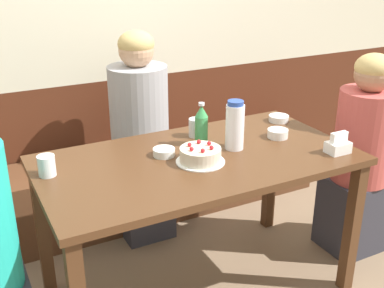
# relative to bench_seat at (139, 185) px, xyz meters

# --- Properties ---
(ground_plane) EXTENTS (12.00, 12.00, 0.00)m
(ground_plane) POSITION_rel_bench_seat_xyz_m (0.00, -0.83, -0.23)
(ground_plane) COLOR #846B51
(back_wall) EXTENTS (4.80, 0.04, 2.50)m
(back_wall) POSITION_rel_bench_seat_xyz_m (0.00, 0.22, 1.02)
(back_wall) COLOR #4C2314
(back_wall) RESTS_ON ground_plane
(bench_seat) EXTENTS (2.60, 0.38, 0.47)m
(bench_seat) POSITION_rel_bench_seat_xyz_m (0.00, 0.00, 0.00)
(bench_seat) COLOR #56331E
(bench_seat) RESTS_ON ground_plane
(dining_table) EXTENTS (1.50, 0.80, 0.76)m
(dining_table) POSITION_rel_bench_seat_xyz_m (0.00, -0.83, 0.44)
(dining_table) COLOR #4C2D19
(dining_table) RESTS_ON ground_plane
(birthday_cake) EXTENTS (0.23, 0.23, 0.09)m
(birthday_cake) POSITION_rel_bench_seat_xyz_m (-0.02, -0.89, 0.57)
(birthday_cake) COLOR white
(birthday_cake) RESTS_ON dining_table
(water_pitcher) EXTENTS (0.09, 0.09, 0.25)m
(water_pitcher) POSITION_rel_bench_seat_xyz_m (0.21, -0.82, 0.65)
(water_pitcher) COLOR white
(water_pitcher) RESTS_ON dining_table
(soju_bottle) EXTENTS (0.07, 0.07, 0.22)m
(soju_bottle) POSITION_rel_bench_seat_xyz_m (0.09, -0.70, 0.64)
(soju_bottle) COLOR #388E4C
(soju_bottle) RESTS_ON dining_table
(napkin_holder) EXTENTS (0.11, 0.08, 0.11)m
(napkin_holder) POSITION_rel_bench_seat_xyz_m (0.62, -1.09, 0.57)
(napkin_holder) COLOR white
(napkin_holder) RESTS_ON dining_table
(bowl_soup_white) EXTENTS (0.11, 0.11, 0.03)m
(bowl_soup_white) POSITION_rel_bench_seat_xyz_m (0.65, -0.59, 0.55)
(bowl_soup_white) COLOR white
(bowl_soup_white) RESTS_ON dining_table
(bowl_rice_small) EXTENTS (0.11, 0.11, 0.04)m
(bowl_rice_small) POSITION_rel_bench_seat_xyz_m (0.49, -0.80, 0.55)
(bowl_rice_small) COLOR white
(bowl_rice_small) RESTS_ON dining_table
(bowl_side_dish) EXTENTS (0.11, 0.11, 0.04)m
(bowl_side_dish) POSITION_rel_bench_seat_xyz_m (-0.14, -0.74, 0.55)
(bowl_side_dish) COLOR white
(bowl_side_dish) RESTS_ON dining_table
(glass_water_tall) EXTENTS (0.08, 0.08, 0.09)m
(glass_water_tall) POSITION_rel_bench_seat_xyz_m (-0.68, -0.70, 0.58)
(glass_water_tall) COLOR silver
(glass_water_tall) RESTS_ON dining_table
(glass_tumbler_short) EXTENTS (0.08, 0.08, 0.10)m
(glass_tumbler_short) POSITION_rel_bench_seat_xyz_m (0.12, -0.59, 0.58)
(glass_tumbler_short) COLOR silver
(glass_tumbler_short) RESTS_ON dining_table
(person_pale_blue_shirt) EXTENTS (0.34, 0.32, 1.18)m
(person_pale_blue_shirt) POSITION_rel_bench_seat_xyz_m (1.01, -0.90, 0.33)
(person_pale_blue_shirt) COLOR #33333D
(person_pale_blue_shirt) RESTS_ON ground_plane
(person_grey_tee) EXTENTS (0.34, 0.34, 1.27)m
(person_grey_tee) POSITION_rel_bench_seat_xyz_m (-0.04, -0.17, 0.38)
(person_grey_tee) COLOR #33333D
(person_grey_tee) RESTS_ON ground_plane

